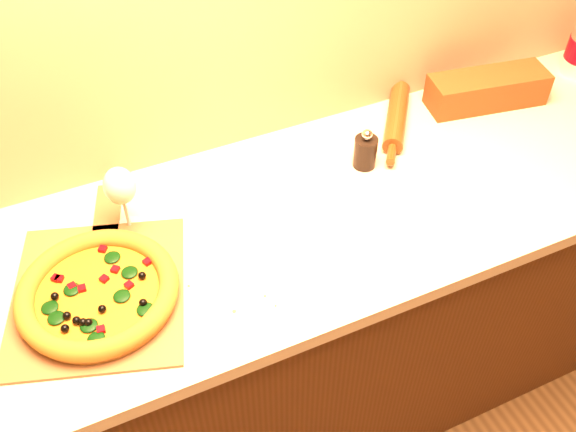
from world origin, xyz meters
The scene contains 9 objects.
cabinet centered at (0.00, 1.43, 0.43)m, with size 2.80×0.65×0.86m, color #4A280F.
countertop centered at (0.00, 1.43, 0.88)m, with size 2.84×0.68×0.04m, color beige.
pizza_peel centered at (-0.38, 1.40, 0.90)m, with size 0.48×0.59×0.01m.
pizza centered at (-0.38, 1.36, 0.93)m, with size 0.35×0.35×0.05m.
bottle_cap centered at (-0.35, 1.30, 0.90)m, with size 0.03×0.03×0.01m, color black.
pepper_grinder centered at (0.36, 1.52, 0.95)m, with size 0.06×0.06×0.12m.
rolling_pin centered at (0.53, 1.64, 0.93)m, with size 0.26×0.34×0.06m.
bread_bag centered at (0.82, 1.62, 0.95)m, with size 0.35×0.11×0.10m, color brown.
wine_glass centered at (-0.27, 1.55, 1.03)m, with size 0.07×0.07×0.18m.
Camera 1 is at (-0.36, 0.42, 2.03)m, focal length 40.00 mm.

